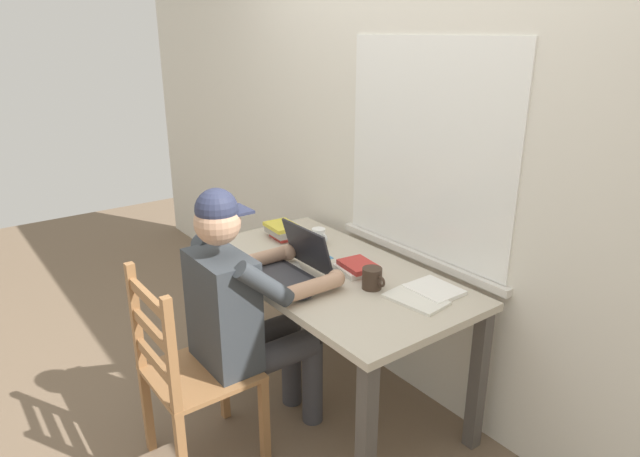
# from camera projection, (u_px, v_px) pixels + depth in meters

# --- Properties ---
(ground_plane) EXTENTS (8.00, 8.00, 0.00)m
(ground_plane) POSITION_uv_depth(u_px,v_px,m) (328.00, 399.00, 2.90)
(ground_plane) COLOR brown
(back_wall) EXTENTS (6.00, 0.08, 2.60)m
(back_wall) POSITION_uv_depth(u_px,v_px,m) (404.00, 142.00, 2.72)
(back_wall) COLOR silver
(back_wall) RESTS_ON ground
(desk) EXTENTS (1.42, 0.76, 0.73)m
(desk) POSITION_uv_depth(u_px,v_px,m) (329.00, 288.00, 2.69)
(desk) COLOR #BCB29E
(desk) RESTS_ON ground
(seated_person) EXTENTS (0.50, 0.60, 1.23)m
(seated_person) POSITION_uv_depth(u_px,v_px,m) (245.00, 308.00, 2.43)
(seated_person) COLOR #33383D
(seated_person) RESTS_ON ground
(wooden_chair) EXTENTS (0.42, 0.42, 0.92)m
(wooden_chair) POSITION_uv_depth(u_px,v_px,m) (189.00, 374.00, 2.34)
(wooden_chair) COLOR olive
(wooden_chair) RESTS_ON ground
(laptop) EXTENTS (0.33, 0.30, 0.23)m
(laptop) POSITION_uv_depth(u_px,v_px,m) (292.00, 266.00, 2.57)
(laptop) COLOR #232328
(laptop) RESTS_ON desk
(computer_mouse) EXTENTS (0.06, 0.10, 0.03)m
(computer_mouse) POSITION_uv_depth(u_px,v_px,m) (303.00, 296.00, 2.36)
(computer_mouse) COLOR #232328
(computer_mouse) RESTS_ON desk
(coffee_mug_white) EXTENTS (0.11, 0.07, 0.09)m
(coffee_mug_white) POSITION_uv_depth(u_px,v_px,m) (319.00, 237.00, 2.96)
(coffee_mug_white) COLOR white
(coffee_mug_white) RESTS_ON desk
(coffee_mug_dark) EXTENTS (0.13, 0.09, 0.10)m
(coffee_mug_dark) POSITION_uv_depth(u_px,v_px,m) (372.00, 278.00, 2.45)
(coffee_mug_dark) COLOR #38281E
(coffee_mug_dark) RESTS_ON desk
(book_stack_main) EXTENTS (0.20, 0.15, 0.08)m
(book_stack_main) POSITION_uv_depth(u_px,v_px,m) (282.00, 231.00, 3.05)
(book_stack_main) COLOR #BC332D
(book_stack_main) RESTS_ON desk
(book_stack_side) EXTENTS (0.20, 0.17, 0.05)m
(book_stack_side) POSITION_uv_depth(u_px,v_px,m) (357.00, 267.00, 2.63)
(book_stack_side) COLOR white
(book_stack_side) RESTS_ON desk
(paper_pile_near_laptop) EXTENTS (0.22, 0.18, 0.02)m
(paper_pile_near_laptop) POSITION_uv_depth(u_px,v_px,m) (434.00, 290.00, 2.43)
(paper_pile_near_laptop) COLOR white
(paper_pile_near_laptop) RESTS_ON desk
(paper_pile_back_corner) EXTENTS (0.27, 0.19, 0.01)m
(paper_pile_back_corner) POSITION_uv_depth(u_px,v_px,m) (416.00, 299.00, 2.35)
(paper_pile_back_corner) COLOR silver
(paper_pile_back_corner) RESTS_ON desk
(paper_pile_side) EXTENTS (0.29, 0.26, 0.01)m
(paper_pile_side) POSITION_uv_depth(u_px,v_px,m) (283.00, 272.00, 2.62)
(paper_pile_side) COLOR silver
(paper_pile_side) RESTS_ON desk
(landscape_photo_print) EXTENTS (0.14, 0.10, 0.00)m
(landscape_photo_print) POSITION_uv_depth(u_px,v_px,m) (319.00, 256.00, 2.82)
(landscape_photo_print) COLOR teal
(landscape_photo_print) RESTS_ON desk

